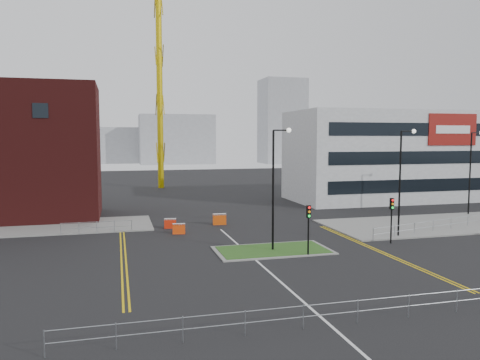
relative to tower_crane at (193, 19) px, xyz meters
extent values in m
plane|color=black|center=(-3.51, -53.99, -27.99)|extent=(200.00, 200.00, 0.00)
cube|color=slate|center=(18.49, -39.99, -27.93)|extent=(24.00, 10.00, 0.12)
cube|color=slate|center=(-1.51, -45.99, -27.95)|extent=(8.60, 4.60, 0.08)
cube|color=#224F1A|center=(-1.51, -45.99, -27.93)|extent=(8.00, 4.00, 0.12)
cube|color=#481212|center=(-23.51, -25.99, -20.99)|extent=(18.00, 10.00, 14.00)
cube|color=black|center=(-19.51, -31.01, -16.98)|extent=(1.40, 0.10, 1.40)
cube|color=#ADAFB2|center=(22.49, -21.99, -21.99)|extent=(25.00, 12.00, 12.00)
cube|color=black|center=(22.49, -28.01, -25.49)|extent=(22.00, 0.10, 1.60)
cube|color=black|center=(22.49, -28.01, -21.99)|extent=(22.00, 0.10, 1.60)
cube|color=black|center=(22.49, -28.01, -18.48)|extent=(22.00, 0.10, 1.60)
cube|color=maroon|center=(28.49, -28.07, -18.48)|extent=(7.00, 0.15, 4.00)
cube|color=white|center=(28.49, -28.17, -18.48)|extent=(5.00, 0.05, 1.00)
cylinder|color=#C2A40B|center=(-5.51, 1.01, -9.62)|extent=(1.00, 1.00, 36.73)
cylinder|color=black|center=(-1.51, -45.99, -23.49)|extent=(0.16, 0.16, 9.00)
cylinder|color=black|center=(-0.91, -45.99, -18.99)|extent=(1.20, 0.10, 0.10)
sphere|color=silver|center=(-0.31, -45.99, -18.99)|extent=(0.36, 0.36, 0.36)
cylinder|color=black|center=(10.49, -43.99, -23.49)|extent=(0.16, 0.16, 9.00)
cylinder|color=black|center=(11.09, -43.99, -18.99)|extent=(1.20, 0.10, 0.10)
sphere|color=silver|center=(11.69, -43.99, -18.99)|extent=(0.36, 0.36, 0.36)
cylinder|color=black|center=(24.49, -35.99, -23.49)|extent=(0.16, 0.16, 9.00)
cylinder|color=black|center=(25.09, -35.99, -18.99)|extent=(1.20, 0.10, 0.10)
cylinder|color=black|center=(0.49, -47.99, -26.49)|extent=(0.12, 0.12, 3.00)
cube|color=black|center=(0.49, -47.99, -24.79)|extent=(0.28, 0.22, 0.90)
sphere|color=red|center=(0.49, -48.12, -24.49)|extent=(0.18, 0.18, 0.18)
sphere|color=orange|center=(0.49, -48.12, -24.79)|extent=(0.18, 0.18, 0.18)
sphere|color=#0CCC33|center=(0.49, -48.12, -25.09)|extent=(0.18, 0.18, 0.18)
cylinder|color=black|center=(8.49, -45.99, -26.49)|extent=(0.12, 0.12, 3.00)
cube|color=black|center=(8.49, -45.99, -24.79)|extent=(0.28, 0.22, 0.90)
sphere|color=red|center=(8.49, -46.12, -24.49)|extent=(0.18, 0.18, 0.18)
sphere|color=orange|center=(8.49, -46.12, -24.79)|extent=(0.18, 0.18, 0.18)
sphere|color=#0CCC33|center=(8.49, -46.12, -25.09)|extent=(0.18, 0.18, 0.18)
cylinder|color=gray|center=(-3.51, -59.99, -26.94)|extent=(24.00, 0.04, 0.04)
cylinder|color=gray|center=(-3.51, -59.99, -27.44)|extent=(24.00, 0.04, 0.04)
cylinder|color=gray|center=(-15.51, -59.99, -27.44)|extent=(0.05, 0.05, 1.10)
cylinder|color=gray|center=(-14.51, -35.99, -26.94)|extent=(6.00, 0.04, 0.04)
cylinder|color=gray|center=(-14.51, -35.99, -27.44)|extent=(6.00, 0.04, 0.04)
cylinder|color=gray|center=(-17.51, -35.99, -27.44)|extent=(0.05, 0.05, 1.10)
cylinder|color=gray|center=(-11.51, -35.99, -27.44)|extent=(0.05, 0.05, 1.10)
cylinder|color=gray|center=(16.99, -42.49, -26.94)|extent=(19.01, 5.04, 0.04)
cylinder|color=gray|center=(16.99, -42.49, -27.44)|extent=(19.01, 5.04, 0.04)
cylinder|color=gray|center=(7.49, -44.99, -27.44)|extent=(0.05, 0.05, 1.10)
cube|color=silver|center=(-3.51, -51.99, -27.98)|extent=(0.15, 30.00, 0.01)
cube|color=gold|center=(-12.51, -43.99, -27.98)|extent=(0.12, 24.00, 0.01)
cube|color=gold|center=(-12.21, -43.99, -27.98)|extent=(0.12, 24.00, 0.01)
cube|color=gold|center=(5.99, -47.99, -27.98)|extent=(0.12, 20.00, 0.01)
cube|color=gold|center=(6.29, -47.99, -27.98)|extent=(0.12, 20.00, 0.01)
cube|color=gray|center=(-43.51, 66.01, -16.99)|extent=(18.00, 12.00, 22.00)
cube|color=gray|center=(6.49, 76.01, -19.99)|extent=(24.00, 12.00, 16.00)
cube|color=gray|center=(41.49, 71.01, -13.99)|extent=(14.00, 12.00, 28.00)
cube|color=gray|center=(-11.51, 86.01, -21.99)|extent=(30.00, 12.00, 12.00)
cube|color=red|center=(-7.96, -35.21, -27.53)|extent=(1.14, 0.49, 0.92)
cube|color=silver|center=(-7.96, -35.21, -27.12)|extent=(1.14, 0.49, 0.11)
cube|color=#E9420C|center=(-7.51, -37.99, -27.53)|extent=(1.14, 0.52, 0.91)
cube|color=silver|center=(-7.51, -37.99, -27.12)|extent=(1.14, 0.52, 0.11)
cube|color=#D94A0C|center=(-3.11, -34.56, -27.45)|extent=(1.31, 0.54, 1.07)
cube|color=silver|center=(-3.11, -34.56, -26.97)|extent=(1.31, 0.54, 0.13)
camera|label=1|loc=(-12.64, -78.62, -19.57)|focal=35.00mm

